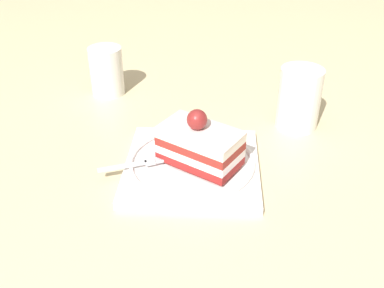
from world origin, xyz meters
TOP-DOWN VIEW (x-y plane):
  - ground_plane at (0.00, 0.00)m, footprint 2.40×2.40m
  - dessert_plate at (-0.01, 0.02)m, footprint 0.22×0.22m
  - cake_slice at (0.00, 0.02)m, footprint 0.14×0.12m
  - fork at (-0.09, -0.00)m, footprint 0.11×0.06m
  - drink_glass_near at (0.17, 0.18)m, footprint 0.08×0.08m
  - drink_glass_far at (-0.21, 0.28)m, footprint 0.07×0.07m

SIDE VIEW (x-z plane):
  - ground_plane at x=0.00m, z-range 0.00..0.00m
  - dessert_plate at x=-0.01m, z-range 0.00..0.02m
  - fork at x=-0.09m, z-range 0.02..0.02m
  - drink_glass_far at x=-0.21m, z-range -0.01..0.09m
  - drink_glass_near at x=0.17m, z-range -0.01..0.11m
  - cake_slice at x=0.00m, z-range 0.01..0.10m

